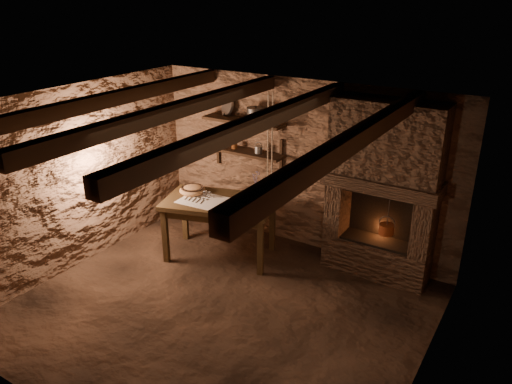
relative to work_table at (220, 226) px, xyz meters
The scene contains 25 objects.
floor 1.37m from the work_table, 55.08° to the right, with size 4.50×4.50×0.00m, color black.
back_wall 1.41m from the work_table, 51.61° to the left, with size 4.50×0.04×2.40m, color brown.
front_wall 3.24m from the work_table, 76.38° to the right, with size 4.50×0.04×2.40m, color brown.
left_wall 1.99m from the work_table, 144.81° to the right, with size 0.04×4.00×2.40m, color brown.
right_wall 3.26m from the work_table, 19.56° to the right, with size 0.04×4.00×2.40m, color brown.
ceiling 2.34m from the work_table, 55.08° to the right, with size 4.50×4.00×0.04m, color black.
beam_far_left 2.27m from the work_table, 125.48° to the right, with size 0.14×3.95×0.16m, color black.
beam_mid_left 2.15m from the work_table, 77.16° to the right, with size 0.14×3.95×0.16m, color black.
beam_mid_right 2.47m from the work_table, 40.56° to the right, with size 0.14×3.95×0.16m, color black.
beam_far_right 3.10m from the work_table, 25.37° to the right, with size 0.14×3.95×0.16m, color black.
shelf_lower 1.15m from the work_table, 97.90° to the left, with size 1.25×0.30×0.04m, color black.
shelf_upper 1.52m from the work_table, 97.90° to the left, with size 1.25×0.30×0.04m, color black.
hearth 2.25m from the work_table, 19.50° to the left, with size 1.43×0.51×2.30m.
work_table is the anchor object (origin of this frame).
linen_cloth 0.45m from the work_table, 145.83° to the right, with size 0.60×0.49×0.01m, color beige.
pewter_cutlery_row 0.46m from the work_table, 141.83° to the right, with size 0.51×0.19×0.01m, color gray, non-canonical shape.
drinking_glasses 0.46m from the work_table, behind, with size 0.19×0.06×0.08m, color white, non-canonical shape.
stoneware_jug 0.77m from the work_table, 17.66° to the left, with size 0.16×0.16×0.45m.
wooden_bowl 0.63m from the work_table, behind, with size 0.36×0.36×0.13m, color #A67247.
iron_stockpot 1.61m from the work_table, 83.12° to the left, with size 0.24×0.24×0.18m, color #312E2B.
tin_pan 1.75m from the work_table, 117.12° to the left, with size 0.26×0.26×0.04m, color #969591.
small_kettle 1.21m from the work_table, 79.42° to the left, with size 0.15×0.11×0.16m, color #969591, non-canonical shape.
rusty_tin 1.23m from the work_table, 109.12° to the left, with size 0.08×0.08×0.08m, color #5E2D12.
red_pot 2.22m from the work_table, 17.28° to the left, with size 0.21×0.20×0.54m.
hanging_ropes 1.56m from the work_table, ahead, with size 0.08×0.08×1.20m, color beige, non-canonical shape.
Camera 1 is at (2.94, -3.91, 3.51)m, focal length 35.00 mm.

